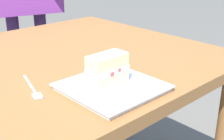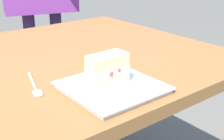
{
  "view_description": "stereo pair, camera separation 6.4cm",
  "coord_description": "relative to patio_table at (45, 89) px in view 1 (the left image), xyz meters",
  "views": [
    {
      "loc": [
        -0.52,
        -0.92,
        1.15
      ],
      "look_at": [
        0.02,
        -0.34,
        0.84
      ],
      "focal_mm": 49.83,
      "sensor_mm": 36.0,
      "label": 1
    },
    {
      "loc": [
        -0.47,
        -0.96,
        1.15
      ],
      "look_at": [
        0.02,
        -0.34,
        0.84
      ],
      "focal_mm": 49.83,
      "sensor_mm": 36.0,
      "label": 2
    }
  ],
  "objects": [
    {
      "name": "cake_slice",
      "position": [
        0.01,
        -0.33,
        0.17
      ],
      "size": [
        0.11,
        0.07,
        0.09
      ],
      "color": "#EAD18C",
      "rests_on": "dessert_plate"
    },
    {
      "name": "dessert_fork",
      "position": [
        -0.14,
        -0.18,
        0.11
      ],
      "size": [
        0.06,
        0.17,
        0.01
      ],
      "color": "silver",
      "rests_on": "patio_table"
    },
    {
      "name": "patio_table",
      "position": [
        0.0,
        0.0,
        0.0
      ],
      "size": [
        1.24,
        0.99,
        0.78
      ],
      "color": "brown",
      "rests_on": "ground"
    },
    {
      "name": "dessert_plate",
      "position": [
        0.02,
        -0.34,
        0.12
      ],
      "size": [
        0.25,
        0.25,
        0.02
      ],
      "color": "white",
      "rests_on": "patio_table"
    }
  ]
}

